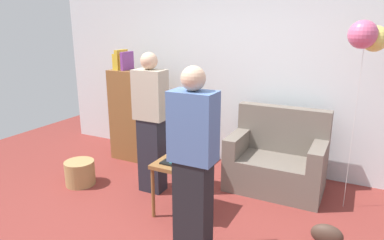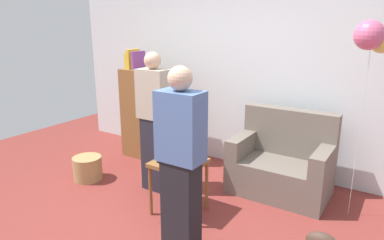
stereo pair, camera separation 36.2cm
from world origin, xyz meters
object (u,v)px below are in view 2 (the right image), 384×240
Objects in this scene: birthday_cake at (179,156)px; person_blowing_candles at (154,122)px; side_table at (179,169)px; wicker_basket at (88,168)px; balloon_bunch at (375,37)px; bookshelf at (149,113)px; person_holding_cake at (181,166)px; couch at (282,164)px.

person_blowing_candles is at bearing 151.47° from birthday_cake.
birthday_cake reaches higher than side_table.
balloon_bunch reaches higher than wicker_basket.
balloon_bunch reaches higher than bookshelf.
person_blowing_candles is at bearing -55.62° from person_holding_cake.
balloon_bunch is (1.55, 0.92, 1.32)m from side_table.
birthday_cake is 0.16× the size of balloon_bunch.
couch is 0.56× the size of balloon_bunch.
birthday_cake is at bearing 93.31° from side_table.
balloon_bunch is at bearing 30.78° from side_table.
balloon_bunch is at bearing -8.02° from couch.
balloon_bunch is at bearing 30.78° from birthday_cake.
side_table reaches higher than wicker_basket.
side_table is at bearing -149.22° from balloon_bunch.
person_blowing_candles is 1.33m from person_holding_cake.
birthday_cake is 1.51m from wicker_basket.
side_table is 0.35× the size of person_blowing_candles.
person_holding_cake is at bearing -53.46° from side_table.
balloon_bunch reaches higher than person_blowing_candles.
couch is 0.67× the size of person_holding_cake.
bookshelf reaches higher than couch.
person_holding_cake is 4.53× the size of wicker_basket.
couch is at bearing -0.50° from bookshelf.
person_holding_cake is at bearing -126.28° from balloon_bunch.
side_table is 0.71m from person_blowing_candles.
couch is 1.68m from balloon_bunch.
wicker_basket is 0.18× the size of balloon_bunch.
couch is at bearing 54.32° from side_table.
couch is 1.91× the size of side_table.
balloon_bunch is (2.98, 0.91, 1.66)m from wicker_basket.
person_holding_cake is at bearing -63.16° from person_blowing_candles.
couch reaches higher than side_table.
bookshelf is at bearing 80.98° from wicker_basket.
side_table is 0.81m from person_holding_cake.
wicker_basket is at bearing -31.52° from person_holding_cake.
birthday_cake is at bearing -0.60° from wicker_basket.
birthday_cake is 0.76m from person_holding_cake.
person_blowing_candles is at bearing 17.75° from wicker_basket.
person_blowing_candles is 0.83× the size of balloon_bunch.
bookshelf is 0.80× the size of balloon_bunch.
side_table is 0.29× the size of balloon_bunch.
couch is 0.67× the size of person_blowing_candles.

